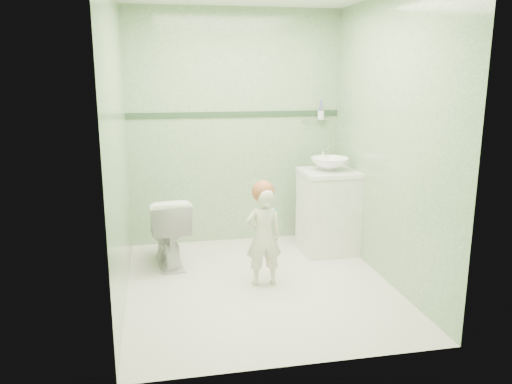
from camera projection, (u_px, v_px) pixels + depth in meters
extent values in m
plane|color=silver|center=(259.00, 285.00, 4.36)|extent=(2.50, 2.50, 0.00)
cube|color=#77A273|center=(235.00, 129.00, 5.28)|extent=(2.20, 0.04, 2.40)
cube|color=#77A273|center=(304.00, 175.00, 2.89)|extent=(2.20, 0.04, 2.40)
cube|color=#77A273|center=(118.00, 149.00, 3.87)|extent=(0.04, 2.50, 2.40)
cube|color=#77A273|center=(388.00, 142.00, 4.29)|extent=(0.04, 2.50, 2.40)
cube|color=#29442C|center=(235.00, 114.00, 5.23)|extent=(2.20, 0.02, 0.05)
cube|color=silver|center=(328.00, 213.00, 5.09)|extent=(0.52, 0.50, 0.80)
cube|color=white|center=(329.00, 173.00, 5.00)|extent=(0.54, 0.52, 0.04)
imported|color=white|center=(329.00, 164.00, 4.98)|extent=(0.37, 0.37, 0.13)
cylinder|color=silver|center=(323.00, 155.00, 5.16)|extent=(0.03, 0.03, 0.18)
cylinder|color=silver|center=(325.00, 148.00, 5.09)|extent=(0.02, 0.12, 0.02)
cylinder|color=silver|center=(315.00, 120.00, 5.37)|extent=(0.26, 0.02, 0.02)
cylinder|color=silver|center=(321.00, 115.00, 5.35)|extent=(0.07, 0.07, 0.09)
cylinder|color=#6845AC|center=(322.00, 108.00, 5.33)|extent=(0.01, 0.01, 0.17)
cylinder|color=#3D4ACD|center=(320.00, 108.00, 5.33)|extent=(0.01, 0.01, 0.17)
imported|color=white|center=(168.00, 230.00, 4.76)|extent=(0.44, 0.69, 0.66)
imported|color=silver|center=(264.00, 237.00, 4.28)|extent=(0.31, 0.21, 0.84)
sphere|color=#9F5832|center=(263.00, 191.00, 4.21)|extent=(0.19, 0.19, 0.19)
cylinder|color=#148D6D|center=(277.00, 210.00, 4.11)|extent=(0.07, 0.13, 0.06)
cube|color=white|center=(268.00, 204.00, 4.14)|extent=(0.03, 0.03, 0.02)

